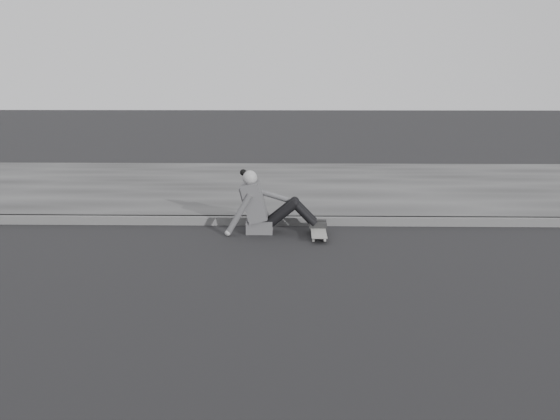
{
  "coord_description": "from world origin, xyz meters",
  "views": [
    {
      "loc": [
        -0.35,
        -6.24,
        2.04
      ],
      "look_at": [
        -0.51,
        1.21,
        0.5
      ],
      "focal_mm": 40.0,
      "sensor_mm": 36.0,
      "label": 1
    }
  ],
  "objects": [
    {
      "name": "ground",
      "position": [
        0.0,
        0.0,
        0.0
      ],
      "size": [
        80.0,
        80.0,
        0.0
      ],
      "primitive_type": "plane",
      "color": "black",
      "rests_on": "ground"
    },
    {
      "name": "seated_woman",
      "position": [
        -0.75,
        2.11,
        0.36
      ],
      "size": [
        1.38,
        0.46,
        0.88
      ],
      "color": "#4A4A4C",
      "rests_on": "ground"
    },
    {
      "name": "skateboard",
      "position": [
        -0.01,
        1.86,
        0.07
      ],
      "size": [
        0.2,
        0.78,
        0.09
      ],
      "color": "#A6A7A1",
      "rests_on": "ground"
    },
    {
      "name": "curb",
      "position": [
        0.0,
        2.58,
        0.06
      ],
      "size": [
        24.0,
        0.16,
        0.12
      ],
      "primitive_type": "cube",
      "color": "#515151",
      "rests_on": "ground"
    },
    {
      "name": "sidewalk",
      "position": [
        0.0,
        5.6,
        0.06
      ],
      "size": [
        24.0,
        6.0,
        0.12
      ],
      "primitive_type": "cube",
      "color": "#3A3A3A",
      "rests_on": "ground"
    }
  ]
}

